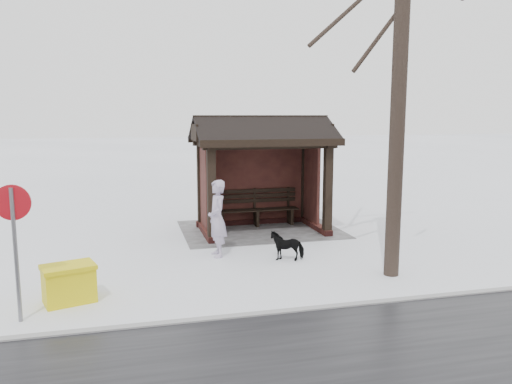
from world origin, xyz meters
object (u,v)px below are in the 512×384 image
at_px(bus_shelter, 261,150).
at_px(dog, 287,245).
at_px(grit_bin, 69,283).
at_px(road_sign, 14,222).
at_px(pedestrian, 217,218).

bearing_deg(bus_shelter, dog, 87.05).
xyz_separation_m(bus_shelter, grit_bin, (4.43, 4.35, -1.84)).
distance_m(dog, road_sign, 5.50).
height_order(bus_shelter, grit_bin, bus_shelter).
bearing_deg(bus_shelter, grit_bin, 44.48).
relative_size(pedestrian, dog, 2.35).
bearing_deg(dog, bus_shelter, -165.32).
xyz_separation_m(pedestrian, grit_bin, (2.86, 2.12, -0.52)).
distance_m(pedestrian, grit_bin, 3.60).
height_order(pedestrian, grit_bin, pedestrian).
relative_size(bus_shelter, pedestrian, 2.12).
relative_size(grit_bin, road_sign, 0.46).
bearing_deg(bus_shelter, road_sign, 44.55).
relative_size(dog, grit_bin, 0.75).
distance_m(pedestrian, road_sign, 4.50).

